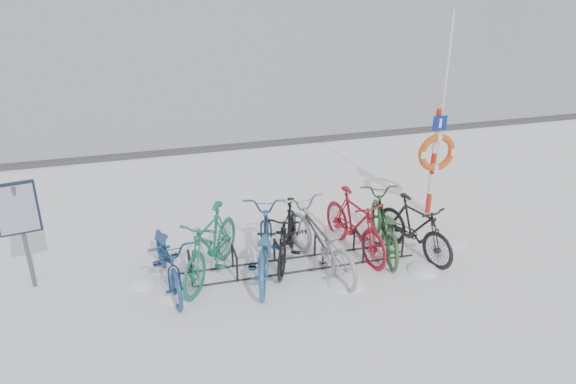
% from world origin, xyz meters
% --- Properties ---
extents(ground, '(900.00, 900.00, 0.00)m').
position_xyz_m(ground, '(0.00, 0.00, 0.00)').
color(ground, white).
rests_on(ground, ground).
extents(quay_edge, '(400.00, 0.25, 0.10)m').
position_xyz_m(quay_edge, '(0.00, 5.90, 0.05)').
color(quay_edge, '#3F3F42').
rests_on(quay_edge, ground).
extents(bike_rack, '(4.00, 0.48, 0.46)m').
position_xyz_m(bike_rack, '(0.00, 0.00, 0.18)').
color(bike_rack, black).
rests_on(bike_rack, ground).
extents(info_board, '(0.63, 0.32, 1.79)m').
position_xyz_m(info_board, '(-4.23, 0.45, 1.29)').
color(info_board, '#595B5E').
rests_on(info_board, ground).
extents(lifebuoy_station, '(0.75, 0.22, 3.91)m').
position_xyz_m(lifebuoy_station, '(3.06, 1.17, 1.31)').
color(lifebuoy_station, red).
rests_on(lifebuoy_station, ground).
extents(bike_0, '(0.93, 2.04, 1.03)m').
position_xyz_m(bike_0, '(-2.13, -0.00, 0.52)').
color(bike_0, navy).
rests_on(bike_0, ground).
extents(bike_1, '(1.54, 1.99, 1.20)m').
position_xyz_m(bike_1, '(-1.45, 0.08, 0.60)').
color(bike_1, '#1A6C57').
rests_on(bike_1, ground).
extents(bike_2, '(1.25, 2.23, 1.11)m').
position_xyz_m(bike_2, '(-0.61, -0.05, 0.55)').
color(bike_2, '#2B5D93').
rests_on(bike_2, ground).
extents(bike_3, '(1.18, 1.82, 1.06)m').
position_xyz_m(bike_3, '(-0.14, 0.20, 0.53)').
color(bike_3, black).
rests_on(bike_3, ground).
extents(bike_4, '(1.21, 2.24, 1.12)m').
position_xyz_m(bike_4, '(0.33, -0.16, 0.56)').
color(bike_4, '#95969C').
rests_on(bike_4, ground).
extents(bike_5, '(0.92, 1.98, 1.15)m').
position_xyz_m(bike_5, '(1.07, 0.20, 0.57)').
color(bike_5, maroon).
rests_on(bike_5, ground).
extents(bike_6, '(1.03, 2.05, 1.03)m').
position_xyz_m(bike_6, '(1.60, 0.17, 0.51)').
color(bike_6, '#245428').
rests_on(bike_6, ground).
extents(bike_7, '(1.05, 1.82, 1.06)m').
position_xyz_m(bike_7, '(2.06, -0.11, 0.53)').
color(bike_7, black).
rests_on(bike_7, ground).
extents(snow_drifts, '(5.90, 2.07, 0.21)m').
position_xyz_m(snow_drifts, '(0.09, -0.30, 0.00)').
color(snow_drifts, white).
rests_on(snow_drifts, ground).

